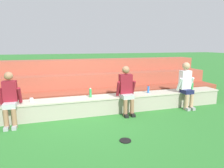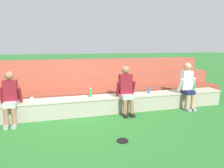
{
  "view_description": "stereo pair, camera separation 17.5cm",
  "coord_description": "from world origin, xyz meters",
  "px_view_note": "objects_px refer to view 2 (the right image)",
  "views": [
    {
      "loc": [
        -0.81,
        -5.0,
        1.91
      ],
      "look_at": [
        0.77,
        0.26,
        0.82
      ],
      "focal_mm": 31.6,
      "sensor_mm": 36.0,
      "label": 1
    },
    {
      "loc": [
        -0.64,
        -5.04,
        1.91
      ],
      "look_at": [
        0.77,
        0.26,
        0.82
      ],
      "focal_mm": 31.6,
      "sensor_mm": 36.0,
      "label": 2
    }
  ],
  "objects_px": {
    "person_left_of_center": "(126,89)",
    "person_center": "(187,84)",
    "plastic_cup_left_end": "(32,99)",
    "water_bottle_mid_right": "(149,90)",
    "water_bottle_mid_left": "(194,86)",
    "person_far_left": "(10,97)",
    "frisbee": "(123,141)",
    "water_bottle_near_right": "(90,93)"
  },
  "relations": [
    {
      "from": "person_left_of_center",
      "to": "person_center",
      "type": "relative_size",
      "value": 0.96
    },
    {
      "from": "plastic_cup_left_end",
      "to": "water_bottle_mid_right",
      "type": "bearing_deg",
      "value": 0.26
    },
    {
      "from": "water_bottle_mid_left",
      "to": "person_far_left",
      "type": "bearing_deg",
      "value": -176.67
    },
    {
      "from": "person_center",
      "to": "plastic_cup_left_end",
      "type": "bearing_deg",
      "value": 176.13
    },
    {
      "from": "person_center",
      "to": "plastic_cup_left_end",
      "type": "height_order",
      "value": "person_center"
    },
    {
      "from": "person_center",
      "to": "frisbee",
      "type": "bearing_deg",
      "value": -149.19
    },
    {
      "from": "person_far_left",
      "to": "frisbee",
      "type": "height_order",
      "value": "person_far_left"
    },
    {
      "from": "plastic_cup_left_end",
      "to": "water_bottle_mid_left",
      "type": "bearing_deg",
      "value": 0.51
    },
    {
      "from": "person_left_of_center",
      "to": "frisbee",
      "type": "distance_m",
      "value": 1.77
    },
    {
      "from": "person_center",
      "to": "water_bottle_near_right",
      "type": "relative_size",
      "value": 5.36
    },
    {
      "from": "person_left_of_center",
      "to": "person_center",
      "type": "distance_m",
      "value": 1.94
    },
    {
      "from": "person_left_of_center",
      "to": "water_bottle_mid_right",
      "type": "height_order",
      "value": "person_left_of_center"
    },
    {
      "from": "person_center",
      "to": "water_bottle_mid_right",
      "type": "xyz_separation_m",
      "value": [
        -1.1,
        0.31,
        -0.16
      ]
    },
    {
      "from": "water_bottle_mid_left",
      "to": "water_bottle_mid_right",
      "type": "height_order",
      "value": "water_bottle_mid_left"
    },
    {
      "from": "water_bottle_mid_left",
      "to": "water_bottle_mid_right",
      "type": "bearing_deg",
      "value": -178.96
    },
    {
      "from": "person_far_left",
      "to": "person_center",
      "type": "bearing_deg",
      "value": -0.36
    },
    {
      "from": "water_bottle_near_right",
      "to": "water_bottle_mid_right",
      "type": "height_order",
      "value": "water_bottle_near_right"
    },
    {
      "from": "person_left_of_center",
      "to": "water_bottle_near_right",
      "type": "xyz_separation_m",
      "value": [
        -0.95,
        0.32,
        -0.11
      ]
    },
    {
      "from": "water_bottle_mid_left",
      "to": "frisbee",
      "type": "height_order",
      "value": "water_bottle_mid_left"
    },
    {
      "from": "person_far_left",
      "to": "frisbee",
      "type": "distance_m",
      "value": 2.87
    },
    {
      "from": "person_left_of_center",
      "to": "water_bottle_mid_left",
      "type": "distance_m",
      "value": 2.47
    },
    {
      "from": "person_center",
      "to": "water_bottle_mid_left",
      "type": "height_order",
      "value": "person_center"
    },
    {
      "from": "water_bottle_mid_right",
      "to": "person_far_left",
      "type": "bearing_deg",
      "value": -175.69
    },
    {
      "from": "person_far_left",
      "to": "water_bottle_near_right",
      "type": "height_order",
      "value": "person_far_left"
    },
    {
      "from": "water_bottle_near_right",
      "to": "frisbee",
      "type": "distance_m",
      "value": 1.95
    },
    {
      "from": "frisbee",
      "to": "plastic_cup_left_end",
      "type": "bearing_deg",
      "value": 136.36
    },
    {
      "from": "water_bottle_near_right",
      "to": "person_far_left",
      "type": "bearing_deg",
      "value": -171.66
    },
    {
      "from": "water_bottle_mid_right",
      "to": "person_left_of_center",
      "type": "bearing_deg",
      "value": -159.45
    },
    {
      "from": "person_left_of_center",
      "to": "water_bottle_near_right",
      "type": "relative_size",
      "value": 5.15
    },
    {
      "from": "water_bottle_mid_left",
      "to": "water_bottle_mid_right",
      "type": "relative_size",
      "value": 1.06
    },
    {
      "from": "water_bottle_mid_right",
      "to": "plastic_cup_left_end",
      "type": "height_order",
      "value": "water_bottle_mid_right"
    },
    {
      "from": "person_center",
      "to": "water_bottle_mid_right",
      "type": "relative_size",
      "value": 6.07
    },
    {
      "from": "water_bottle_near_right",
      "to": "plastic_cup_left_end",
      "type": "height_order",
      "value": "water_bottle_near_right"
    },
    {
      "from": "person_far_left",
      "to": "person_left_of_center",
      "type": "relative_size",
      "value": 0.96
    },
    {
      "from": "person_far_left",
      "to": "water_bottle_near_right",
      "type": "xyz_separation_m",
      "value": [
        1.97,
        0.29,
        -0.08
      ]
    },
    {
      "from": "water_bottle_mid_right",
      "to": "plastic_cup_left_end",
      "type": "distance_m",
      "value": 3.32
    },
    {
      "from": "water_bottle_mid_right",
      "to": "plastic_cup_left_end",
      "type": "bearing_deg",
      "value": -179.74
    },
    {
      "from": "frisbee",
      "to": "person_center",
      "type": "bearing_deg",
      "value": 30.81
    },
    {
      "from": "person_far_left",
      "to": "water_bottle_near_right",
      "type": "relative_size",
      "value": 4.96
    },
    {
      "from": "water_bottle_near_right",
      "to": "water_bottle_mid_right",
      "type": "relative_size",
      "value": 1.13
    },
    {
      "from": "person_center",
      "to": "water_bottle_mid_left",
      "type": "bearing_deg",
      "value": 34.23
    },
    {
      "from": "person_left_of_center",
      "to": "person_center",
      "type": "height_order",
      "value": "person_center"
    }
  ]
}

